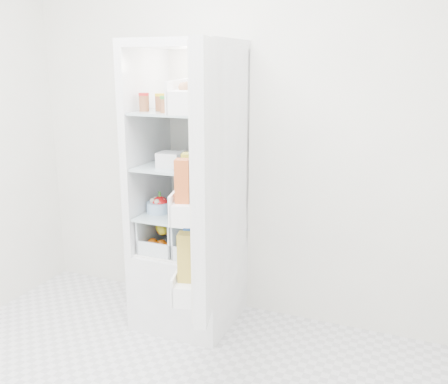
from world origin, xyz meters
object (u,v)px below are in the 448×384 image
at_px(fridge_door, 203,184).
at_px(mushroom_bowl, 158,207).
at_px(refrigerator, 192,222).
at_px(red_cabbage, 210,196).

bearing_deg(fridge_door, mushroom_bowl, 32.52).
bearing_deg(mushroom_bowl, refrigerator, 39.36).
bearing_deg(red_cabbage, refrigerator, -150.95).
xyz_separation_m(refrigerator, mushroom_bowl, (-0.17, -0.14, 0.12)).
height_order(mushroom_bowl, fridge_door, fridge_door).
bearing_deg(refrigerator, mushroom_bowl, -140.64).
bearing_deg(red_cabbage, fridge_door, -68.28).
bearing_deg(red_cabbage, mushroom_bowl, -144.40).
distance_m(refrigerator, red_cabbage, 0.21).
distance_m(red_cabbage, mushroom_bowl, 0.34).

